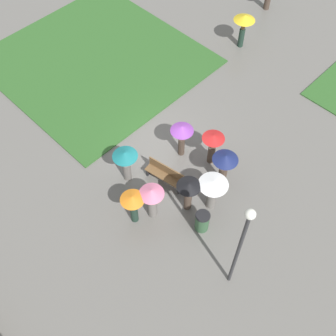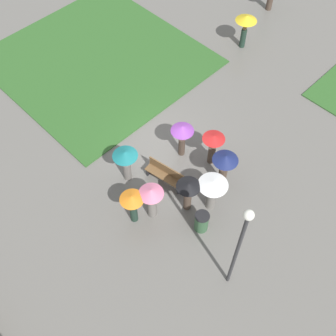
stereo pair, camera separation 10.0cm
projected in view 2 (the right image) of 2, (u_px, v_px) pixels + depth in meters
name	position (u px, v px, depth m)	size (l,w,h in m)	color
ground_plane	(167.00, 151.00, 18.60)	(90.00, 90.00, 0.00)	#66635E
lawn_patch_near	(98.00, 60.00, 21.98)	(9.88, 9.52, 0.06)	#2D5B26
park_bench	(166.00, 174.00, 17.32)	(1.81, 0.72, 0.90)	brown
lamp_post	(240.00, 242.00, 12.63)	(0.32, 0.32, 5.06)	#2D2D30
trash_bin	(202.00, 222.00, 16.06)	(0.58, 0.58, 0.96)	#335638
crowd_person_black	(188.00, 191.00, 15.96)	(0.95, 0.95, 1.74)	#47382D
crowd_person_teal	(126.00, 159.00, 16.76)	(1.02, 1.02, 1.75)	slate
crowd_person_purple	(182.00, 133.00, 17.40)	(0.97, 0.97, 1.80)	#47382D
crowd_person_navy	(225.00, 164.00, 16.49)	(1.03, 1.03, 1.92)	#47382D
crowd_person_orange	(132.00, 203.00, 15.67)	(0.93, 0.93, 1.72)	#1E3328
crowd_person_pink	(151.00, 198.00, 15.82)	(0.96, 0.96, 1.77)	slate
crowd_person_red	(213.00, 143.00, 17.27)	(0.94, 0.94, 1.74)	#47382D
crowd_person_white	(212.00, 189.00, 16.01)	(1.16, 1.16, 1.73)	slate
lone_walker_far_path	(246.00, 23.00, 21.44)	(1.11, 1.11, 1.89)	#1E3328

